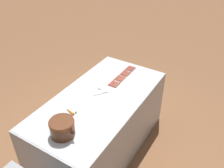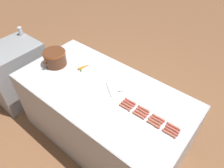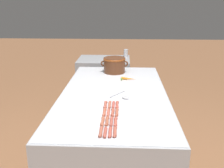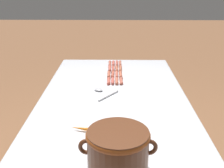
# 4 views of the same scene
# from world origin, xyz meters

# --- Properties ---
(ground_plane) EXTENTS (20.00, 20.00, 0.00)m
(ground_plane) POSITION_xyz_m (0.00, 0.00, 0.00)
(ground_plane) COLOR brown
(griddle_counter) EXTENTS (1.03, 2.02, 0.91)m
(griddle_counter) POSITION_xyz_m (0.00, 0.00, 0.46)
(griddle_counter) COLOR #ADAFB5
(griddle_counter) RESTS_ON ground_plane
(hot_dog_0) EXTENTS (0.03, 0.14, 0.02)m
(hot_dog_0) POSITION_xyz_m (-0.05, -0.84, 0.93)
(hot_dog_0) COLOR #B15B47
(hot_dog_0) RESTS_ON griddle_counter
(hot_dog_1) EXTENTS (0.03, 0.14, 0.02)m
(hot_dog_1) POSITION_xyz_m (-0.06, -0.68, 0.93)
(hot_dog_1) COLOR #B45D41
(hot_dog_1) RESTS_ON griddle_counter
(hot_dog_2) EXTENTS (0.03, 0.14, 0.02)m
(hot_dog_2) POSITION_xyz_m (-0.06, -0.52, 0.93)
(hot_dog_2) COLOR #BA5D43
(hot_dog_2) RESTS_ON griddle_counter
(hot_dog_3) EXTENTS (0.03, 0.14, 0.02)m
(hot_dog_3) POSITION_xyz_m (-0.06, -0.35, 0.93)
(hot_dog_3) COLOR #B75946
(hot_dog_3) RESTS_ON griddle_counter
(hot_dog_4) EXTENTS (0.02, 0.14, 0.02)m
(hot_dog_4) POSITION_xyz_m (-0.02, -0.85, 0.93)
(hot_dog_4) COLOR #B05042
(hot_dog_4) RESTS_ON griddle_counter
(hot_dog_5) EXTENTS (0.03, 0.14, 0.02)m
(hot_dog_5) POSITION_xyz_m (-0.02, -0.67, 0.93)
(hot_dog_5) COLOR #B05C41
(hot_dog_5) RESTS_ON griddle_counter
(hot_dog_6) EXTENTS (0.02, 0.14, 0.02)m
(hot_dog_6) POSITION_xyz_m (-0.02, -0.52, 0.93)
(hot_dog_6) COLOR #BE5946
(hot_dog_6) RESTS_ON griddle_counter
(hot_dog_7) EXTENTS (0.03, 0.14, 0.02)m
(hot_dog_7) POSITION_xyz_m (-0.02, -0.35, 0.93)
(hot_dog_7) COLOR #B65E45
(hot_dog_7) RESTS_ON griddle_counter
(hot_dog_8) EXTENTS (0.03, 0.14, 0.02)m
(hot_dog_8) POSITION_xyz_m (0.01, -0.84, 0.93)
(hot_dog_8) COLOR #BC5242
(hot_dog_8) RESTS_ON griddle_counter
(hot_dog_9) EXTENTS (0.03, 0.14, 0.02)m
(hot_dog_9) POSITION_xyz_m (0.01, -0.68, 0.93)
(hot_dog_9) COLOR #B35344
(hot_dog_9) RESTS_ON griddle_counter
(hot_dog_10) EXTENTS (0.03, 0.14, 0.02)m
(hot_dog_10) POSITION_xyz_m (0.01, -0.52, 0.93)
(hot_dog_10) COLOR #B2543F
(hot_dog_10) RESTS_ON griddle_counter
(hot_dog_11) EXTENTS (0.02, 0.14, 0.02)m
(hot_dog_11) POSITION_xyz_m (0.01, -0.35, 0.93)
(hot_dog_11) COLOR #BC5044
(hot_dog_11) RESTS_ON griddle_counter
(hot_dog_12) EXTENTS (0.03, 0.14, 0.02)m
(hot_dog_12) POSITION_xyz_m (0.04, -0.84, 0.93)
(hot_dog_12) COLOR #B25643
(hot_dog_12) RESTS_ON griddle_counter
(hot_dog_13) EXTENTS (0.03, 0.14, 0.02)m
(hot_dog_13) POSITION_xyz_m (0.04, -0.68, 0.93)
(hot_dog_13) COLOR #BD5847
(hot_dog_13) RESTS_ON griddle_counter
(hot_dog_14) EXTENTS (0.03, 0.14, 0.02)m
(hot_dog_14) POSITION_xyz_m (0.04, -0.51, 0.93)
(hot_dog_14) COLOR #B35941
(hot_dog_14) RESTS_ON griddle_counter
(hot_dog_15) EXTENTS (0.03, 0.14, 0.02)m
(hot_dog_15) POSITION_xyz_m (0.04, -0.35, 0.93)
(hot_dog_15) COLOR #BE5342
(hot_dog_15) RESTS_ON griddle_counter
(bean_pot) EXTENTS (0.34, 0.27, 0.19)m
(bean_pot) POSITION_xyz_m (-0.03, 0.73, 1.02)
(bean_pot) COLOR #562D19
(bean_pot) RESTS_ON griddle_counter
(serving_spoon) EXTENTS (0.19, 0.24, 0.02)m
(serving_spoon) POSITION_xyz_m (0.09, -0.14, 0.92)
(serving_spoon) COLOR #B7B7BC
(serving_spoon) RESTS_ON griddle_counter
(carrot) EXTENTS (0.18, 0.07, 0.03)m
(carrot) POSITION_xyz_m (0.15, 0.41, 0.93)
(carrot) COLOR orange
(carrot) RESTS_ON griddle_counter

